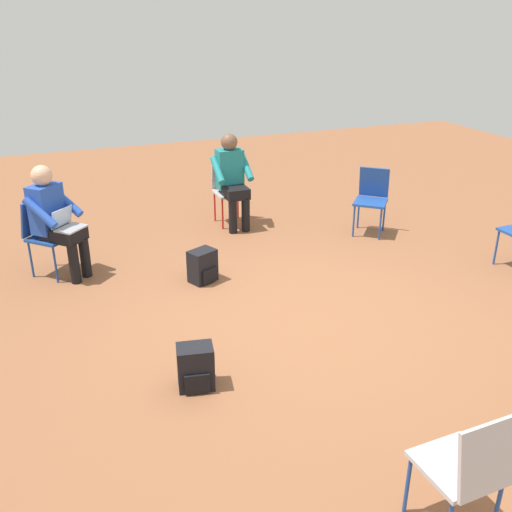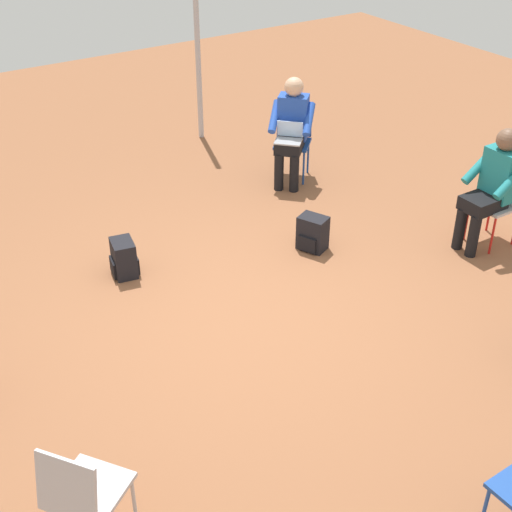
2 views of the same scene
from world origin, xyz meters
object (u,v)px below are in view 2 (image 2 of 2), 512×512
(chair_northwest, at_px, (294,137))
(backpack_near_laptop_user, at_px, (313,235))
(chair_southeast, at_px, (82,492))
(person_with_laptop, at_px, (292,126))
(chair_north, at_px, (501,197))
(backpack_by_empty_chair, at_px, (124,260))
(person_in_teal, at_px, (493,183))

(chair_northwest, height_order, backpack_near_laptop_user, chair_northwest)
(chair_southeast, relative_size, person_with_laptop, 0.69)
(chair_north, distance_m, person_with_laptop, 2.49)
(chair_southeast, xyz_separation_m, backpack_by_empty_chair, (-2.66, 1.41, -0.34))
(chair_northwest, distance_m, person_with_laptop, 0.26)
(chair_southeast, xyz_separation_m, chair_northwest, (-3.60, 4.04, 0.00))
(person_in_teal, bearing_deg, backpack_by_empty_chair, 66.03)
(chair_southeast, bearing_deg, backpack_by_empty_chair, 116.60)
(person_with_laptop, height_order, backpack_near_laptop_user, person_with_laptop)
(chair_north, height_order, person_with_laptop, person_with_laptop)
(chair_southeast, xyz_separation_m, backpack_near_laptop_user, (-2.07, 3.20, -0.34))
(person_with_laptop, distance_m, backpack_by_empty_chair, 2.69)
(backpack_by_empty_chair, bearing_deg, chair_north, 67.01)
(chair_north, xyz_separation_m, backpack_near_laptop_user, (-0.88, -1.68, -0.34))
(backpack_by_empty_chair, bearing_deg, backpack_near_laptop_user, 71.69)
(chair_southeast, distance_m, backpack_by_empty_chair, 3.03)
(chair_southeast, relative_size, chair_northwest, 1.00)
(chair_north, distance_m, chair_northwest, 2.55)
(chair_north, xyz_separation_m, chair_northwest, (-2.41, -0.84, 0.00))
(person_in_teal, bearing_deg, backpack_near_laptop_user, 59.86)
(chair_north, bearing_deg, person_in_teal, 90.00)
(person_in_teal, height_order, backpack_near_laptop_user, person_in_teal)
(chair_north, xyz_separation_m, person_with_laptop, (-2.29, -0.96, 0.20))
(person_in_teal, bearing_deg, chair_north, -90.00)
(chair_north, relative_size, backpack_near_laptop_user, 2.36)
(chair_north, height_order, backpack_near_laptop_user, chair_north)
(person_with_laptop, bearing_deg, backpack_near_laptop_user, 108.30)
(chair_southeast, xyz_separation_m, person_in_teal, (-1.19, 4.71, 0.20))
(chair_northwest, height_order, person_with_laptop, person_with_laptop)
(chair_southeast, height_order, backpack_near_laptop_user, chair_southeast)
(chair_north, distance_m, backpack_near_laptop_user, 1.93)
(chair_southeast, bearing_deg, backpack_near_laptop_user, 87.33)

